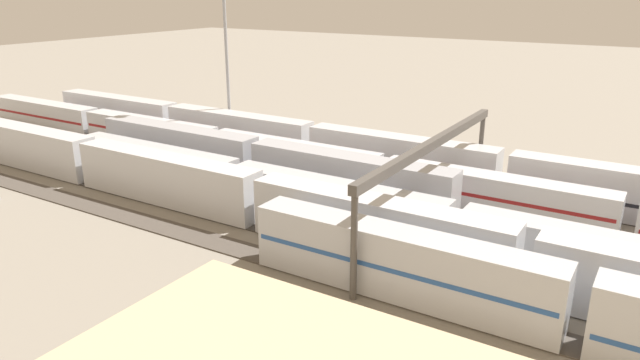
# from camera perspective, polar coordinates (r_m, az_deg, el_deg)

# --- Properties ---
(ground_plane) EXTENTS (400.00, 400.00, 0.00)m
(ground_plane) POSITION_cam_1_polar(r_m,az_deg,el_deg) (57.28, 4.76, -3.63)
(ground_plane) COLOR gray
(track_bed_0) EXTENTS (140.00, 2.80, 0.12)m
(track_bed_0) POSITION_cam_1_polar(r_m,az_deg,el_deg) (67.98, 9.60, -0.17)
(track_bed_0) COLOR #4C443D
(track_bed_0) RESTS_ON ground_plane
(track_bed_1) EXTENTS (140.00, 2.80, 0.12)m
(track_bed_1) POSITION_cam_1_polar(r_m,az_deg,el_deg) (63.61, 7.86, -1.40)
(track_bed_1) COLOR #4C443D
(track_bed_1) RESTS_ON ground_plane
(track_bed_2) EXTENTS (140.00, 2.80, 0.12)m
(track_bed_2) POSITION_cam_1_polar(r_m,az_deg,el_deg) (59.35, 5.87, -2.80)
(track_bed_2) COLOR #4C443D
(track_bed_2) RESTS_ON ground_plane
(track_bed_3) EXTENTS (140.00, 2.80, 0.12)m
(track_bed_3) POSITION_cam_1_polar(r_m,az_deg,el_deg) (55.21, 3.57, -4.41)
(track_bed_3) COLOR #3D3833
(track_bed_3) RESTS_ON ground_plane
(track_bed_4) EXTENTS (140.00, 2.80, 0.12)m
(track_bed_4) POSITION_cam_1_polar(r_m,az_deg,el_deg) (51.22, 0.90, -6.27)
(track_bed_4) COLOR #3D3833
(track_bed_4) RESTS_ON ground_plane
(track_bed_5) EXTENTS (140.00, 2.80, 0.12)m
(track_bed_5) POSITION_cam_1_polar(r_m,az_deg,el_deg) (47.42, -2.25, -8.42)
(track_bed_5) COLOR #4C443D
(track_bed_5) RESTS_ON ground_plane
(train_on_track_5) EXTENTS (47.20, 3.06, 5.00)m
(train_on_track_5) POSITION_cam_1_polar(r_m,az_deg,el_deg) (39.84, 24.10, -11.63)
(train_on_track_5) COLOR #B7BABF
(train_on_track_5) RESTS_ON ground_plane
(train_on_track_0) EXTENTS (119.80, 3.06, 5.00)m
(train_on_track_0) POSITION_cam_1_polar(r_m,az_deg,el_deg) (68.13, 7.81, 2.20)
(train_on_track_0) COLOR silver
(train_on_track_0) RESTS_ON ground_plane
(train_on_track_4) EXTENTS (95.60, 3.00, 5.00)m
(train_on_track_4) POSITION_cam_1_polar(r_m,az_deg,el_deg) (54.21, -5.99, -2.01)
(train_on_track_4) COLOR silver
(train_on_track_4) RESTS_ON ground_plane
(train_on_track_2) EXTENTS (47.20, 3.06, 5.00)m
(train_on_track_2) POSITION_cam_1_polar(r_m,az_deg,el_deg) (66.47, -6.33, 1.85)
(train_on_track_2) COLOR #A8AAB2
(train_on_track_2) RESTS_ON ground_plane
(train_on_track_1) EXTENTS (139.00, 3.06, 4.40)m
(train_on_track_1) POSITION_cam_1_polar(r_m,az_deg,el_deg) (64.72, 4.48, 0.93)
(train_on_track_1) COLOR #285193
(train_on_track_1) RESTS_ON ground_plane
(train_on_track_3) EXTENTS (95.60, 3.00, 3.80)m
(train_on_track_3) POSITION_cam_1_polar(r_m,az_deg,el_deg) (51.01, 13.19, -4.49)
(train_on_track_3) COLOR #B7BABF
(train_on_track_3) RESTS_ON ground_plane
(light_mast_0) EXTENTS (2.80, 0.70, 28.45)m
(light_mast_0) POSITION_cam_1_polar(r_m,az_deg,el_deg) (82.18, -9.35, 15.82)
(light_mast_0) COLOR #9EA0A5
(light_mast_0) RESTS_ON ground_plane
(signal_gantry) EXTENTS (0.70, 30.00, 8.80)m
(signal_gantry) POSITION_cam_1_polar(r_m,az_deg,el_deg) (52.48, 11.08, 2.72)
(signal_gantry) COLOR #4C4742
(signal_gantry) RESTS_ON ground_plane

